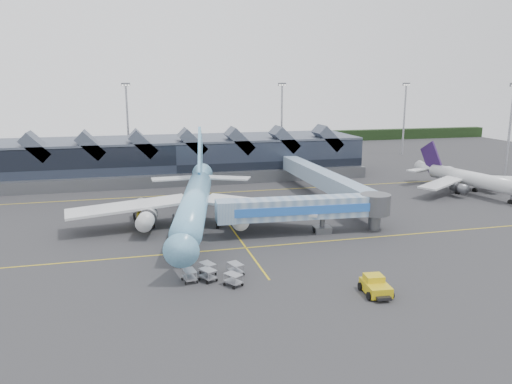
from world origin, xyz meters
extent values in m
plane|color=#28282A|center=(0.00, 0.00, 0.00)|extent=(260.00, 260.00, 0.00)
cube|color=gold|center=(0.00, -8.00, 0.01)|extent=(120.00, 0.25, 0.01)
cube|color=gold|center=(0.00, 28.00, 0.01)|extent=(120.00, 0.25, 0.01)
cube|color=gold|center=(0.00, 10.00, 0.01)|extent=(0.25, 60.00, 0.01)
cube|color=black|center=(0.00, 110.00, 2.00)|extent=(260.00, 4.00, 4.00)
cube|color=black|center=(-5.00, 48.00, 4.50)|extent=(90.00, 20.00, 9.00)
cube|color=#444B5A|center=(-5.00, 48.00, 9.20)|extent=(90.00, 20.00, 0.60)
cube|color=#575A5F|center=(-5.00, 37.00, 1.30)|extent=(90.00, 2.50, 2.60)
cube|color=#444B5A|center=(-34.00, 41.00, 9.30)|extent=(6.43, 6.00, 6.43)
cube|color=#444B5A|center=(-23.00, 41.00, 9.30)|extent=(6.43, 6.00, 6.43)
cube|color=#444B5A|center=(-12.00, 41.00, 9.30)|extent=(6.43, 6.00, 6.43)
cube|color=#444B5A|center=(-1.00, 41.00, 9.30)|extent=(6.43, 6.00, 6.43)
cube|color=#444B5A|center=(10.00, 41.00, 9.30)|extent=(6.43, 6.00, 6.43)
cube|color=#444B5A|center=(21.00, 41.00, 9.30)|extent=(6.43, 6.00, 6.43)
cube|color=#444B5A|center=(32.00, 41.00, 9.30)|extent=(6.43, 6.00, 6.43)
cylinder|color=#95979E|center=(-15.00, 72.00, 11.00)|extent=(0.56, 0.56, 22.00)
cube|color=#575A5F|center=(-15.00, 72.00, 22.00)|extent=(2.40, 0.50, 0.90)
cylinder|color=#95979E|center=(30.00, 72.00, 11.00)|extent=(0.56, 0.56, 22.00)
cube|color=#575A5F|center=(30.00, 72.00, 22.00)|extent=(2.40, 0.50, 0.90)
cylinder|color=#95979E|center=(70.00, 70.00, 11.00)|extent=(0.56, 0.56, 22.00)
cube|color=#575A5F|center=(70.00, 70.00, 22.00)|extent=(2.40, 0.50, 0.90)
cylinder|color=#95979E|center=(75.00, 30.00, 11.00)|extent=(0.56, 0.56, 22.00)
cylinder|color=#68A9D2|center=(-5.77, 1.99, 4.40)|extent=(10.48, 33.23, 4.08)
cone|color=#68A9D2|center=(-9.56, -17.01, 4.40)|extent=(5.11, 6.36, 4.08)
cube|color=black|center=(-9.70, -17.70, 5.26)|extent=(1.59, 0.63, 0.48)
cone|color=#68A9D2|center=(-1.79, 21.91, 4.71)|extent=(5.48, 8.21, 4.08)
cube|color=silver|center=(-15.73, 5.38, 3.69)|extent=(19.14, 8.27, 1.35)
cube|color=silver|center=(4.74, 1.29, 3.69)|extent=(19.18, 14.43, 1.35)
cylinder|color=silver|center=(-13.05, 1.03, 2.67)|extent=(3.59, 6.05, 2.53)
cylinder|color=silver|center=(0.59, -1.69, 2.67)|extent=(3.59, 6.05, 2.53)
cube|color=#68A9D2|center=(-2.16, 20.06, 8.97)|extent=(2.52, 10.34, 11.24)
cube|color=silver|center=(-7.00, 21.50, 4.71)|extent=(8.65, 3.71, 0.27)
cube|color=silver|center=(2.86, 19.54, 4.71)|extent=(9.10, 6.62, 0.27)
cylinder|color=#575A5F|center=(-8.82, -13.30, 1.18)|extent=(0.30, 0.30, 2.36)
cylinder|color=#575A5F|center=(-8.89, 4.06, 1.18)|extent=(0.30, 0.30, 2.36)
cylinder|color=#575A5F|center=(-2.09, 2.70, 1.18)|extent=(0.30, 0.30, 2.36)
cylinder|color=black|center=(-8.82, -13.30, 0.43)|extent=(0.77, 1.58, 1.51)
cylinder|color=silver|center=(52.87, 14.16, 3.19)|extent=(6.64, 20.90, 2.96)
cone|color=silver|center=(50.58, 26.68, 3.41)|extent=(3.76, 5.19, 2.96)
cube|color=silver|center=(45.89, 13.85, 2.67)|extent=(12.66, 9.23, 0.99)
cube|color=silver|center=(59.51, 16.34, 2.67)|extent=(12.71, 5.45, 0.99)
cylinder|color=#575A5F|center=(48.60, 11.88, 1.93)|extent=(2.44, 3.82, 1.83)
cylinder|color=#575A5F|center=(57.68, 13.54, 1.93)|extent=(2.44, 3.82, 1.83)
cube|color=#2B1644|center=(50.79, 25.51, 6.15)|extent=(1.63, 6.62, 7.21)
cube|color=silver|center=(47.46, 25.20, 3.41)|extent=(5.99, 4.21, 0.25)
cube|color=silver|center=(54.02, 26.40, 3.41)|extent=(5.76, 2.42, 0.25)
cylinder|color=#575A5F|center=(54.63, 4.56, 0.86)|extent=(0.28, 0.28, 1.71)
cylinder|color=#575A5F|center=(50.24, 14.58, 0.86)|extent=(0.28, 0.28, 1.71)
cylinder|color=#575A5F|center=(55.18, 15.49, 0.86)|extent=(0.28, 0.28, 1.71)
cylinder|color=black|center=(54.63, 4.56, 0.31)|extent=(0.63, 1.16, 1.10)
cube|color=#6685AA|center=(9.79, -3.70, 4.09)|extent=(21.42, 4.44, 3.08)
cube|color=blue|center=(9.69, -5.34, 4.09)|extent=(21.24, 1.38, 1.28)
cube|color=#6685AA|center=(-1.89, -3.01, 4.09)|extent=(2.96, 3.56, 3.19)
cylinder|color=#575A5F|center=(12.97, -3.89, 2.05)|extent=(0.74, 0.74, 4.09)
cube|color=#575A5F|center=(12.97, -3.89, 0.48)|extent=(2.67, 2.27, 0.96)
cylinder|color=black|center=(11.91, -3.82, 0.37)|extent=(0.48, 0.98, 0.96)
cylinder|color=black|center=(14.03, -3.95, 0.37)|extent=(0.48, 0.98, 0.96)
cylinder|color=#575A5F|center=(21.47, -4.39, 4.09)|extent=(4.68, 4.68, 3.19)
cylinder|color=#575A5F|center=(21.47, -4.39, 2.05)|extent=(1.91, 1.91, 4.09)
cube|color=black|center=(-13.38, 8.32, 0.77)|extent=(2.89, 9.37, 0.51)
cube|color=gold|center=(-13.22, 4.82, 1.85)|extent=(2.57, 2.37, 2.27)
cube|color=black|center=(-13.18, 4.00, 2.37)|extent=(2.27, 0.26, 1.03)
cylinder|color=silver|center=(-13.43, 9.55, 2.16)|extent=(2.63, 6.07, 2.37)
sphere|color=silver|center=(-13.57, 12.54, 2.16)|extent=(2.27, 2.27, 2.27)
sphere|color=silver|center=(-13.30, 6.57, 2.16)|extent=(2.27, 2.27, 2.27)
cylinder|color=black|center=(-14.52, 5.17, 0.51)|extent=(0.41, 1.04, 1.03)
cylinder|color=black|center=(-11.95, 5.29, 0.51)|extent=(0.41, 1.04, 1.03)
cylinder|color=black|center=(-14.69, 8.77, 0.51)|extent=(0.41, 1.04, 1.03)
cylinder|color=black|center=(-12.11, 8.89, 0.51)|extent=(0.41, 1.04, 1.03)
cylinder|color=black|center=(-14.80, 11.35, 0.51)|extent=(0.41, 1.04, 1.03)
cylinder|color=black|center=(-12.23, 11.46, 0.51)|extent=(0.41, 1.04, 1.03)
cube|color=gold|center=(10.10, -26.64, 0.76)|extent=(2.76, 4.13, 1.09)
cube|color=gold|center=(10.16, -25.99, 1.58)|extent=(2.12, 1.92, 0.76)
cube|color=black|center=(9.90, -28.70, 0.49)|extent=(1.60, 1.01, 0.33)
cylinder|color=black|center=(8.73, -27.83, 0.44)|extent=(0.41, 0.90, 0.87)
cylinder|color=black|center=(11.22, -28.06, 0.44)|extent=(0.41, 0.90, 0.87)
cylinder|color=black|center=(8.98, -25.22, 0.44)|extent=(0.41, 0.90, 0.87)
cylinder|color=black|center=(11.47, -25.46, 0.44)|extent=(0.41, 0.90, 0.87)
cube|color=#919399|center=(-6.72, -16.43, 0.51)|extent=(2.00, 2.39, 0.14)
cube|color=#919399|center=(-6.72, -16.43, 1.39)|extent=(2.00, 2.39, 0.07)
cylinder|color=black|center=(-6.38, -15.47, 0.17)|extent=(0.23, 0.35, 0.33)
cube|color=#919399|center=(-3.51, -17.36, 0.51)|extent=(1.85, 2.34, 0.14)
cube|color=#919399|center=(-3.51, -17.36, 1.39)|extent=(1.85, 2.34, 0.07)
cylinder|color=black|center=(-3.07, -16.44, 0.17)|extent=(0.21, 0.35, 0.33)
cube|color=#919399|center=(-9.10, -18.15, 0.51)|extent=(1.60, 2.22, 0.14)
cube|color=#919399|center=(-9.10, -18.15, 1.39)|extent=(1.60, 2.22, 0.07)
cylinder|color=black|center=(-8.53, -17.31, 0.17)|extent=(0.16, 0.35, 0.33)
cube|color=#919399|center=(-4.44, -20.57, 0.51)|extent=(2.18, 2.42, 0.14)
cube|color=#919399|center=(-4.44, -20.57, 1.39)|extent=(2.18, 2.42, 0.07)
cylinder|color=black|center=(-4.24, -19.57, 0.17)|extent=(0.27, 0.34, 0.33)
cube|color=#919399|center=(-7.00, -18.45, 0.51)|extent=(2.10, 2.41, 0.14)
cube|color=#919399|center=(-7.00, -18.45, 1.39)|extent=(2.10, 2.41, 0.07)
cylinder|color=black|center=(-6.73, -17.47, 0.17)|extent=(0.25, 0.35, 0.33)
camera|label=1|loc=(-15.12, -72.46, 22.56)|focal=35.00mm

